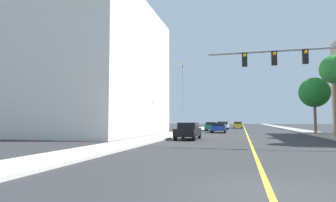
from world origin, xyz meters
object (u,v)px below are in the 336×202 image
(palm_mid, at_px, (335,71))
(car_white, at_px, (223,125))
(car_blue, at_px, (218,128))
(traffic_signal_mast, at_px, (321,67))
(street_lamp, at_px, (182,94))
(car_green, at_px, (211,126))
(car_yellow, at_px, (238,125))
(palm_far, at_px, (314,93))
(car_black, at_px, (188,131))

(palm_mid, bearing_deg, car_white, 117.97)
(car_blue, bearing_deg, traffic_signal_mast, -71.73)
(street_lamp, height_order, car_green, street_lamp)
(car_white, bearing_deg, car_blue, -86.22)
(traffic_signal_mast, xyz_separation_m, car_blue, (-7.54, 21.14, -4.05))
(car_white, relative_size, car_green, 1.02)
(palm_mid, xyz_separation_m, car_blue, (-11.72, 9.29, -5.66))
(car_white, bearing_deg, car_yellow, 77.70)
(palm_far, bearing_deg, car_white, 127.47)
(car_blue, bearing_deg, car_black, -97.28)
(palm_mid, xyz_separation_m, car_white, (-11.97, 22.55, -5.62))
(street_lamp, bearing_deg, car_green, 81.20)
(street_lamp, bearing_deg, car_yellow, 78.14)
(car_blue, height_order, car_green, car_green)
(car_white, relative_size, car_black, 1.00)
(palm_mid, relative_size, car_black, 1.82)
(traffic_signal_mast, bearing_deg, car_yellow, 96.84)
(car_blue, bearing_deg, car_white, 89.73)
(traffic_signal_mast, height_order, car_green, traffic_signal_mast)
(palm_far, bearing_deg, car_green, 145.53)
(car_white, height_order, car_yellow, car_white)
(car_black, bearing_deg, car_blue, -95.80)
(palm_mid, height_order, car_white, palm_mid)
(palm_far, height_order, car_white, palm_far)
(car_green, bearing_deg, car_yellow, -105.12)
(palm_far, relative_size, car_white, 1.55)
(traffic_signal_mast, distance_m, car_blue, 22.81)
(car_blue, relative_size, car_white, 0.98)
(palm_far, relative_size, car_green, 1.59)
(car_blue, bearing_deg, car_yellow, 82.90)
(car_yellow, xyz_separation_m, car_black, (-3.79, -37.23, 0.04))
(car_green, bearing_deg, traffic_signal_mast, 107.46)
(car_yellow, relative_size, car_green, 1.04)
(traffic_signal_mast, distance_m, street_lamp, 18.90)
(street_lamp, xyz_separation_m, car_yellow, (6.03, 28.70, -4.06))
(traffic_signal_mast, bearing_deg, car_white, 102.76)
(car_yellow, xyz_separation_m, car_green, (-4.02, -15.71, 0.02))
(car_blue, relative_size, car_black, 0.98)
(palm_mid, relative_size, car_white, 1.81)
(street_lamp, height_order, car_black, street_lamp)
(street_lamp, height_order, palm_mid, street_lamp)
(palm_mid, height_order, car_green, palm_mid)
(traffic_signal_mast, relative_size, car_green, 2.39)
(car_yellow, bearing_deg, traffic_signal_mast, -84.18)
(car_blue, relative_size, car_green, 1.00)
(palm_far, distance_m, car_blue, 12.46)
(street_lamp, relative_size, car_yellow, 1.94)
(palm_mid, distance_m, car_black, 15.28)
(car_yellow, bearing_deg, palm_mid, -74.59)
(traffic_signal_mast, xyz_separation_m, palm_mid, (4.18, 11.86, 1.61))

